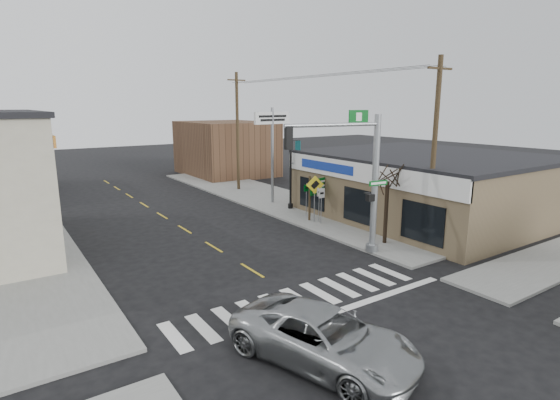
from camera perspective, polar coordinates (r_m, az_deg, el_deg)
ground at (r=16.91m, az=3.37°, el=-13.27°), size 140.00×140.00×0.00m
sidewalk_right at (r=31.89m, az=2.14°, el=-0.83°), size 6.00×38.00×0.13m
sidewalk_left at (r=26.12m, az=-31.95°, el=-5.70°), size 6.00×38.00×0.13m
center_line at (r=23.31m, az=-8.67°, el=-6.07°), size 0.12×56.00×0.01m
crosswalk at (r=17.19m, az=2.55°, el=-12.79°), size 11.00×2.20×0.01m
thrift_store at (r=30.36m, az=18.56°, el=1.60°), size 12.00×14.00×4.00m
bldg_distant_right at (r=47.39m, az=-7.08°, el=6.74°), size 8.00×10.00×5.60m
suv at (r=13.16m, az=5.73°, el=-17.40°), size 4.21×6.15×1.56m
traffic_signal_pole at (r=21.04m, az=10.82°, el=3.78°), size 5.48×0.40×6.95m
guide_sign at (r=27.81m, az=5.03°, el=1.20°), size 1.63×0.14×2.85m
fire_hydrant at (r=25.46m, az=12.18°, el=-3.56°), size 0.19×0.19×0.62m
ped_crossing_sign at (r=27.06m, az=4.57°, el=1.23°), size 1.14×0.08×2.93m
lamp_post at (r=30.44m, az=1.50°, el=5.29°), size 0.77×0.61×5.97m
dance_center_sign at (r=32.26m, az=-1.02°, el=8.89°), size 3.30×0.21×7.01m
bare_tree at (r=23.16m, az=13.96°, el=3.83°), size 2.48×2.48×4.96m
shrub_front at (r=25.61m, az=14.76°, el=-3.36°), size 1.16×1.16×0.87m
shrub_back at (r=27.89m, az=12.78°, el=-2.07°), size 1.05×1.05×0.79m
utility_pole_near at (r=22.86m, az=19.44°, el=5.82°), size 1.65×0.25×9.48m
utility_pole_far at (r=37.75m, az=-5.57°, el=9.01°), size 1.71×0.26×9.85m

